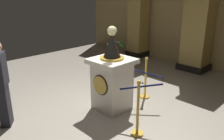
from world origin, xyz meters
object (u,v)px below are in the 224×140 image
Objects in this scene: stanchion_near at (138,116)px; potted_palm_left at (116,58)px; stanchion_far at (145,84)px; bystander_guest at (1,82)px; pedestal_clock at (112,78)px.

stanchion_near is 1.11× the size of potted_palm_left.
bystander_guest reaches higher than stanchion_far.
bystander_guest is (-1.17, -2.95, 0.54)m from stanchion_far.
stanchion_far is (0.18, 0.99, -0.36)m from pedestal_clock.
potted_palm_left is at bearing 149.78° from stanchion_far.
potted_palm_left is at bearing 139.42° from stanchion_near.
stanchion_far is at bearing -30.22° from potted_palm_left.
pedestal_clock reaches higher than potted_palm_left.
potted_palm_left is (-2.13, 2.33, -0.44)m from pedestal_clock.
stanchion_near is 1.64m from stanchion_far.
stanchion_far is at bearing 122.40° from stanchion_near.
stanchion_near is at bearing -40.58° from potted_palm_left.
stanchion_near is at bearing -20.45° from pedestal_clock.
pedestal_clock is at bearing 159.55° from stanchion_near.
stanchion_far is at bearing 68.44° from bystander_guest.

